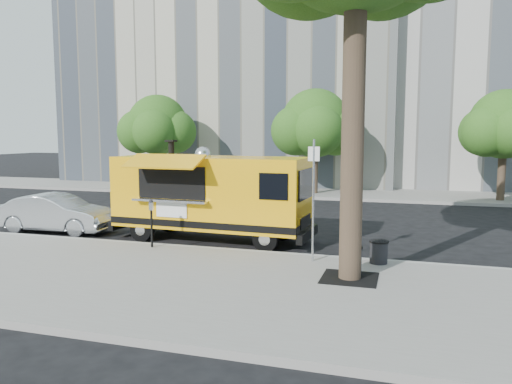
{
  "coord_description": "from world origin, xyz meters",
  "views": [
    {
      "loc": [
        3.73,
        -13.51,
        3.28
      ],
      "look_at": [
        -0.39,
        0.0,
        1.63
      ],
      "focal_mm": 35.0,
      "sensor_mm": 36.0,
      "label": 1
    }
  ],
  "objects_px": {
    "trash_bin_left": "(351,259)",
    "far_tree_c": "(504,125)",
    "far_tree_b": "(315,123)",
    "parking_meter": "(151,218)",
    "trash_bin_right": "(379,251)",
    "food_truck": "(210,194)",
    "sedan": "(56,213)",
    "sign_post": "(313,193)",
    "far_tree_a": "(158,125)"
  },
  "relations": [
    {
      "from": "parking_meter",
      "to": "sedan",
      "type": "bearing_deg",
      "value": 159.84
    },
    {
      "from": "far_tree_b",
      "to": "sedan",
      "type": "xyz_separation_m",
      "value": [
        -6.45,
        -12.41,
        -3.19
      ]
    },
    {
      "from": "far_tree_b",
      "to": "trash_bin_left",
      "type": "distance_m",
      "value": 15.93
    },
    {
      "from": "sign_post",
      "to": "parking_meter",
      "type": "bearing_deg",
      "value": 177.48
    },
    {
      "from": "parking_meter",
      "to": "trash_bin_right",
      "type": "bearing_deg",
      "value": 0.47
    },
    {
      "from": "far_tree_a",
      "to": "far_tree_c",
      "type": "xyz_separation_m",
      "value": [
        18.0,
        0.1,
        -0.06
      ]
    },
    {
      "from": "far_tree_a",
      "to": "sedan",
      "type": "xyz_separation_m",
      "value": [
        2.55,
        -12.01,
        -3.13
      ]
    },
    {
      "from": "far_tree_b",
      "to": "sedan",
      "type": "distance_m",
      "value": 14.35
    },
    {
      "from": "far_tree_c",
      "to": "food_truck",
      "type": "bearing_deg",
      "value": -130.3
    },
    {
      "from": "food_truck",
      "to": "sedan",
      "type": "relative_size",
      "value": 1.63
    },
    {
      "from": "far_tree_b",
      "to": "far_tree_c",
      "type": "bearing_deg",
      "value": -1.91
    },
    {
      "from": "far_tree_b",
      "to": "sedan",
      "type": "bearing_deg",
      "value": -117.46
    },
    {
      "from": "far_tree_a",
      "to": "far_tree_b",
      "type": "xyz_separation_m",
      "value": [
        9.0,
        0.4,
        0.06
      ]
    },
    {
      "from": "sedan",
      "to": "trash_bin_left",
      "type": "xyz_separation_m",
      "value": [
        10.03,
        -2.74,
        -0.15
      ]
    },
    {
      "from": "sedan",
      "to": "trash_bin_left",
      "type": "relative_size",
      "value": 6.11
    },
    {
      "from": "far_tree_b",
      "to": "far_tree_c",
      "type": "relative_size",
      "value": 1.06
    },
    {
      "from": "far_tree_b",
      "to": "food_truck",
      "type": "relative_size",
      "value": 0.87
    },
    {
      "from": "sign_post",
      "to": "trash_bin_right",
      "type": "relative_size",
      "value": 5.38
    },
    {
      "from": "parking_meter",
      "to": "trash_bin_right",
      "type": "relative_size",
      "value": 2.39
    },
    {
      "from": "trash_bin_right",
      "to": "food_truck",
      "type": "bearing_deg",
      "value": 160.05
    },
    {
      "from": "food_truck",
      "to": "parking_meter",
      "type": "bearing_deg",
      "value": -113.96
    },
    {
      "from": "sign_post",
      "to": "trash_bin_right",
      "type": "distance_m",
      "value": 2.12
    },
    {
      "from": "food_truck",
      "to": "far_tree_b",
      "type": "bearing_deg",
      "value": 87.92
    },
    {
      "from": "sign_post",
      "to": "trash_bin_right",
      "type": "bearing_deg",
      "value": 9.01
    },
    {
      "from": "far_tree_b",
      "to": "trash_bin_right",
      "type": "relative_size",
      "value": 9.86
    },
    {
      "from": "food_truck",
      "to": "trash_bin_left",
      "type": "height_order",
      "value": "food_truck"
    },
    {
      "from": "far_tree_b",
      "to": "trash_bin_right",
      "type": "bearing_deg",
      "value": -73.57
    },
    {
      "from": "far_tree_c",
      "to": "trash_bin_left",
      "type": "distance_m",
      "value": 16.14
    },
    {
      "from": "far_tree_c",
      "to": "food_truck",
      "type": "height_order",
      "value": "far_tree_c"
    },
    {
      "from": "far_tree_b",
      "to": "trash_bin_right",
      "type": "xyz_separation_m",
      "value": [
        4.13,
        -14.0,
        -3.38
      ]
    },
    {
      "from": "far_tree_b",
      "to": "far_tree_a",
      "type": "bearing_deg",
      "value": -177.46
    },
    {
      "from": "parking_meter",
      "to": "far_tree_a",
      "type": "bearing_deg",
      "value": 117.15
    },
    {
      "from": "trash_bin_left",
      "to": "far_tree_c",
      "type": "bearing_deg",
      "value": 69.95
    },
    {
      "from": "far_tree_b",
      "to": "sign_post",
      "type": "distance_m",
      "value": 14.61
    },
    {
      "from": "far_tree_a",
      "to": "sedan",
      "type": "distance_m",
      "value": 12.68
    },
    {
      "from": "food_truck",
      "to": "trash_bin_right",
      "type": "bearing_deg",
      "value": -17.17
    },
    {
      "from": "parking_meter",
      "to": "sedan",
      "type": "xyz_separation_m",
      "value": [
        -4.45,
        1.64,
        -0.34
      ]
    },
    {
      "from": "far_tree_c",
      "to": "parking_meter",
      "type": "bearing_deg",
      "value": -128.66
    },
    {
      "from": "parking_meter",
      "to": "far_tree_c",
      "type": "bearing_deg",
      "value": 51.34
    },
    {
      "from": "trash_bin_left",
      "to": "trash_bin_right",
      "type": "bearing_deg",
      "value": 64.56
    },
    {
      "from": "trash_bin_right",
      "to": "sign_post",
      "type": "bearing_deg",
      "value": -170.99
    },
    {
      "from": "far_tree_b",
      "to": "parking_meter",
      "type": "height_order",
      "value": "far_tree_b"
    },
    {
      "from": "far_tree_c",
      "to": "sedan",
      "type": "xyz_separation_m",
      "value": [
        -15.45,
        -12.11,
        -3.08
      ]
    },
    {
      "from": "far_tree_a",
      "to": "parking_meter",
      "type": "bearing_deg",
      "value": -62.85
    },
    {
      "from": "far_tree_b",
      "to": "trash_bin_left",
      "type": "height_order",
      "value": "far_tree_b"
    },
    {
      "from": "far_tree_b",
      "to": "far_tree_c",
      "type": "xyz_separation_m",
      "value": [
        9.0,
        -0.3,
        -0.12
      ]
    },
    {
      "from": "parking_meter",
      "to": "food_truck",
      "type": "bearing_deg",
      "value": 63.26
    },
    {
      "from": "far_tree_b",
      "to": "trash_bin_right",
      "type": "height_order",
      "value": "far_tree_b"
    },
    {
      "from": "parking_meter",
      "to": "trash_bin_left",
      "type": "distance_m",
      "value": 5.71
    },
    {
      "from": "far_tree_b",
      "to": "trash_bin_right",
      "type": "distance_m",
      "value": 14.98
    }
  ]
}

